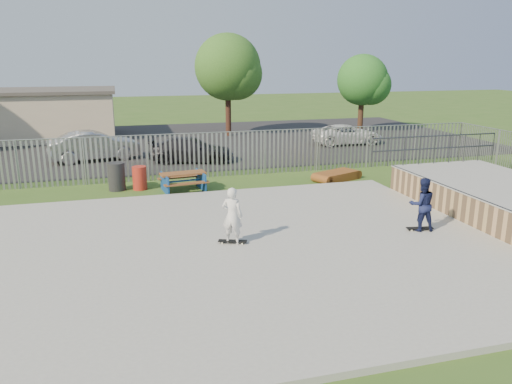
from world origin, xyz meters
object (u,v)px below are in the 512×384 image
object	(u,v)px
picnic_table	(183,182)
car_silver	(95,146)
tree_mid	(228,67)
skater_white	(232,216)
funbox	(337,176)
trash_bin_red	(140,178)
car_white	(347,134)
tree_right	(362,80)
skater_navy	(422,204)
car_dark	(191,150)
trash_bin_grey	(117,177)

from	to	relation	value
picnic_table	car_silver	distance (m)	8.19
tree_mid	skater_white	size ratio (longest dim) A/B	4.22
funbox	trash_bin_red	world-z (taller)	trash_bin_red
car_white	tree_right	world-z (taller)	tree_right
skater_navy	car_white	bearing A→B (deg)	-97.97
car_white	funbox	bearing A→B (deg)	153.13
car_dark	picnic_table	bearing A→B (deg)	-177.24
skater_navy	skater_white	xyz separation A→B (m)	(-5.68, 0.42, 0.00)
car_white	skater_navy	world-z (taller)	skater_navy
tree_right	skater_white	xyz separation A→B (m)	(-13.84, -19.64, -2.71)
car_dark	skater_white	distance (m)	12.29
trash_bin_red	trash_bin_grey	size ratio (longest dim) A/B	0.85
tree_right	funbox	bearing A→B (deg)	-120.58
car_silver	funbox	bearing A→B (deg)	-136.97
tree_mid	tree_right	bearing A→B (deg)	-5.50
picnic_table	skater_navy	world-z (taller)	skater_navy
trash_bin_red	skater_navy	distance (m)	11.05
trash_bin_red	tree_mid	size ratio (longest dim) A/B	0.14
picnic_table	car_silver	size ratio (longest dim) A/B	0.42
picnic_table	car_silver	xyz separation A→B (m)	(-3.59, 7.35, 0.39)
tree_right	skater_white	distance (m)	24.18
funbox	car_white	bearing A→B (deg)	39.15
funbox	tree_right	world-z (taller)	tree_right
funbox	skater_white	size ratio (longest dim) A/B	1.30
trash_bin_grey	skater_navy	distance (m)	11.78
funbox	car_dark	size ratio (longest dim) A/B	0.49
picnic_table	trash_bin_grey	distance (m)	2.69
car_dark	car_white	xyz separation A→B (m)	(10.05, 2.90, -0.02)
car_silver	skater_white	world-z (taller)	skater_white
car_white	tree_mid	distance (m)	9.17
car_dark	car_white	bearing A→B (deg)	-59.57
funbox	tree_right	bearing A→B (deg)	36.56
trash_bin_red	car_white	xyz separation A→B (m)	(12.86, 7.83, 0.14)
picnic_table	car_dark	xyz separation A→B (m)	(1.15, 5.63, 0.26)
trash_bin_red	car_dark	bearing A→B (deg)	60.30
funbox	trash_bin_grey	world-z (taller)	trash_bin_grey
picnic_table	trash_bin_red	distance (m)	1.80
trash_bin_grey	picnic_table	bearing A→B (deg)	-17.99
trash_bin_grey	skater_navy	xyz separation A→B (m)	(8.74, -7.88, 0.39)
car_dark	skater_navy	xyz separation A→B (m)	(5.04, -12.69, 0.32)
funbox	skater_navy	size ratio (longest dim) A/B	1.30
skater_navy	trash_bin_red	bearing A→B (deg)	-34.82
trash_bin_red	picnic_table	bearing A→B (deg)	-23.02
trash_bin_grey	tree_right	distance (m)	21.06
car_silver	skater_white	xyz separation A→B (m)	(4.11, -13.98, 0.18)
picnic_table	car_silver	bearing A→B (deg)	109.18
picnic_table	tree_mid	xyz separation A→B (m)	(4.91, 13.92, 4.19)
car_silver	car_dark	size ratio (longest dim) A/B	1.08
car_silver	trash_bin_red	bearing A→B (deg)	-175.34
picnic_table	car_white	size ratio (longest dim) A/B	0.45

